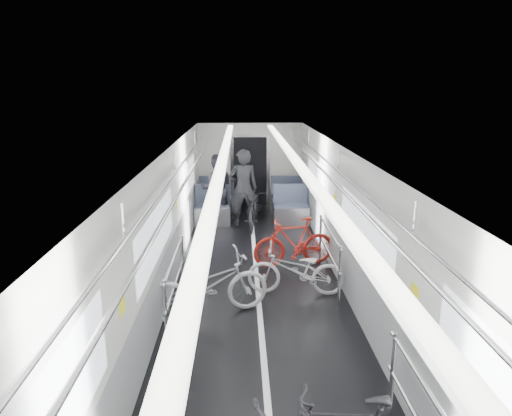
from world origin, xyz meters
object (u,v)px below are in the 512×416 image
(bike_aisle, at_px, (254,207))
(person_standing, at_px, (243,188))
(bike_right_far, at_px, (294,242))
(bike_left_far, at_px, (208,285))
(bike_right_mid, at_px, (296,270))
(person_seated, at_px, (217,189))

(bike_aisle, distance_m, person_standing, 0.55)
(bike_aisle, bearing_deg, bike_right_far, -68.37)
(bike_aisle, bearing_deg, person_standing, -173.17)
(bike_left_far, height_order, bike_right_mid, bike_left_far)
(bike_right_far, height_order, person_seated, person_seated)
(bike_right_far, relative_size, person_seated, 0.91)
(bike_left_far, relative_size, bike_aisle, 1.00)
(bike_aisle, relative_size, person_seated, 1.08)
(bike_aisle, height_order, person_seated, person_seated)
(bike_right_mid, bearing_deg, bike_aisle, -164.99)
(bike_aisle, height_order, person_standing, person_standing)
(bike_left_far, relative_size, person_seated, 1.07)
(bike_left_far, xyz_separation_m, bike_right_far, (1.54, 1.94, -0.01))
(bike_left_far, bearing_deg, bike_right_mid, -81.98)
(bike_right_mid, height_order, person_seated, person_seated)
(bike_aisle, xyz_separation_m, person_seated, (-0.95, 0.43, 0.38))
(bike_left_far, bearing_deg, person_standing, -24.34)
(bike_left_far, bearing_deg, person_seated, -16.04)
(bike_right_far, xyz_separation_m, person_standing, (-0.97, 2.62, 0.49))
(bike_right_mid, height_order, bike_right_far, bike_right_far)
(bike_left_far, height_order, bike_right_far, bike_left_far)
(bike_right_far, bearing_deg, bike_aisle, -176.08)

